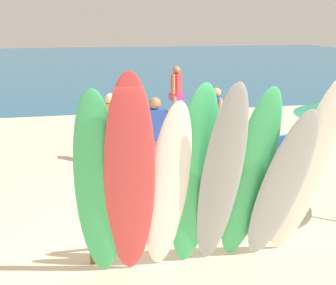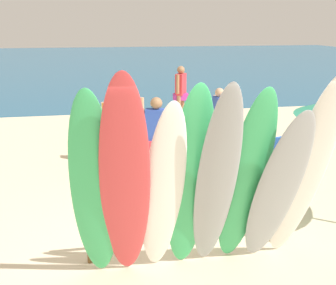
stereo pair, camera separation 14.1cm
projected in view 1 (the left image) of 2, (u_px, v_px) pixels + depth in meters
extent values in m
plane|color=beige|center=(113.00, 92.00, 18.90)|extent=(60.00, 60.00, 0.00)
cube|color=#235B7F|center=(98.00, 62.00, 33.32)|extent=(60.00, 40.00, 0.02)
cylinder|color=brown|center=(92.00, 241.00, 5.38)|extent=(0.07, 0.07, 0.66)
cylinder|color=brown|center=(283.00, 221.00, 5.91)|extent=(0.07, 0.07, 0.66)
cylinder|color=brown|center=(192.00, 208.00, 5.55)|extent=(2.81, 0.06, 0.06)
ellipsoid|color=#38B266|center=(99.00, 194.00, 4.55)|extent=(0.59, 0.99, 2.49)
ellipsoid|color=#D13D42|center=(130.00, 187.00, 4.50)|extent=(0.63, 1.15, 2.67)
ellipsoid|color=white|center=(167.00, 194.00, 4.74)|extent=(0.56, 0.97, 2.34)
ellipsoid|color=#38B266|center=(194.00, 184.00, 4.81)|extent=(0.52, 0.87, 2.50)
ellipsoid|color=#999EA3|center=(220.00, 184.00, 4.74)|extent=(0.53, 1.17, 2.54)
ellipsoid|color=#38B266|center=(249.00, 183.00, 4.91)|extent=(0.55, 1.03, 2.46)
ellipsoid|color=#999EA3|center=(280.00, 191.00, 4.97)|extent=(0.65, 1.06, 2.22)
ellipsoid|color=white|center=(306.00, 175.00, 4.95)|extent=(0.53, 1.18, 2.61)
cylinder|color=tan|center=(218.00, 138.00, 9.98)|extent=(0.12, 0.12, 0.76)
cylinder|color=tan|center=(213.00, 135.00, 10.27)|extent=(0.12, 0.12, 0.76)
cube|color=silver|center=(216.00, 124.00, 10.03)|extent=(0.41, 0.25, 0.18)
cube|color=#2D4CB2|center=(216.00, 109.00, 9.93)|extent=(0.24, 0.41, 0.59)
sphere|color=tan|center=(217.00, 92.00, 9.82)|extent=(0.21, 0.21, 0.21)
cylinder|color=tan|center=(220.00, 110.00, 9.69)|extent=(0.09, 0.09, 0.53)
cylinder|color=tan|center=(212.00, 106.00, 10.16)|extent=(0.09, 0.09, 0.53)
cylinder|color=beige|center=(106.00, 148.00, 9.14)|extent=(0.12, 0.12, 0.78)
cylinder|color=beige|center=(118.00, 150.00, 8.97)|extent=(0.12, 0.12, 0.78)
cube|color=orange|center=(112.00, 134.00, 8.96)|extent=(0.42, 0.26, 0.19)
cube|color=orange|center=(111.00, 118.00, 8.86)|extent=(0.44, 0.43, 0.61)
sphere|color=beige|center=(110.00, 98.00, 8.74)|extent=(0.22, 0.22, 0.22)
cylinder|color=beige|center=(102.00, 115.00, 8.98)|extent=(0.10, 0.10, 0.55)
cylinder|color=beige|center=(120.00, 118.00, 8.72)|extent=(0.10, 0.10, 0.55)
cylinder|color=#9E704C|center=(178.00, 107.00, 13.45)|extent=(0.13, 0.13, 0.85)
cylinder|color=#9E704C|center=(175.00, 109.00, 13.14)|extent=(0.13, 0.13, 0.85)
cube|color=#B23399|center=(176.00, 97.00, 13.19)|extent=(0.45, 0.28, 0.20)
cube|color=#DB333D|center=(176.00, 84.00, 13.08)|extent=(0.42, 0.49, 0.66)
sphere|color=#9E704C|center=(177.00, 70.00, 12.96)|extent=(0.24, 0.24, 0.24)
cylinder|color=#9E704C|center=(179.00, 82.00, 13.32)|extent=(0.10, 0.10, 0.59)
cylinder|color=#9E704C|center=(173.00, 84.00, 12.82)|extent=(0.10, 0.10, 0.59)
cylinder|color=tan|center=(123.00, 139.00, 9.86)|extent=(0.12, 0.12, 0.77)
cylinder|color=tan|center=(136.00, 138.00, 9.92)|extent=(0.12, 0.12, 0.77)
cube|color=orange|center=(129.00, 126.00, 9.80)|extent=(0.41, 0.25, 0.18)
cube|color=orange|center=(129.00, 111.00, 9.70)|extent=(0.40, 0.21, 0.60)
sphere|color=tan|center=(128.00, 93.00, 9.59)|extent=(0.22, 0.22, 0.22)
cylinder|color=tan|center=(118.00, 110.00, 9.64)|extent=(0.09, 0.09, 0.53)
cylinder|color=tan|center=(139.00, 109.00, 9.74)|extent=(0.09, 0.09, 0.53)
cylinder|color=#9E704C|center=(164.00, 161.00, 8.21)|extent=(0.12, 0.12, 0.82)
cylinder|color=#9E704C|center=(147.00, 161.00, 8.23)|extent=(0.12, 0.12, 0.82)
cube|color=#DB333D|center=(155.00, 144.00, 8.12)|extent=(0.44, 0.27, 0.20)
cube|color=#2D4CB2|center=(155.00, 125.00, 8.02)|extent=(0.47, 0.32, 0.64)
sphere|color=#9E704C|center=(155.00, 103.00, 7.89)|extent=(0.23, 0.23, 0.23)
cylinder|color=#9E704C|center=(169.00, 124.00, 7.99)|extent=(0.10, 0.10, 0.57)
cylinder|color=#9E704C|center=(141.00, 123.00, 8.02)|extent=(0.10, 0.10, 0.57)
cylinder|color=#B7B7BC|center=(284.00, 174.00, 8.27)|extent=(0.02, 0.02, 0.28)
cylinder|color=#B7B7BC|center=(299.00, 171.00, 8.47)|extent=(0.02, 0.02, 0.28)
cylinder|color=#B7B7BC|center=(271.00, 169.00, 8.59)|extent=(0.02, 0.02, 0.28)
cylinder|color=#B7B7BC|center=(286.00, 165.00, 8.79)|extent=(0.02, 0.02, 0.28)
cube|color=blue|center=(285.00, 162.00, 8.49)|extent=(0.61, 0.58, 0.03)
cube|color=blue|center=(275.00, 146.00, 8.71)|extent=(0.56, 0.40, 0.51)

